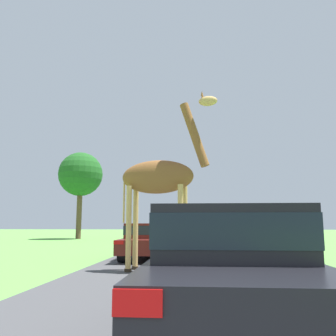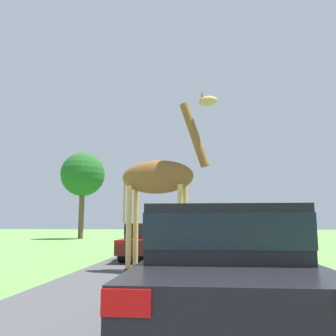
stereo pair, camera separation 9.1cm
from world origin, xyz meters
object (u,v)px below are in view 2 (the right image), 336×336
(car_lead_maroon, at_px, (223,272))
(car_far_ahead, at_px, (150,240))
(car_queue_right, at_px, (171,236))
(tree_centre_back, at_px, (83,175))
(car_queue_left, at_px, (184,232))
(car_verge_right, at_px, (236,234))
(giraffe_near_road, at_px, (161,180))

(car_lead_maroon, height_order, car_far_ahead, car_lead_maroon)
(car_lead_maroon, relative_size, car_far_ahead, 0.97)
(car_queue_right, xyz_separation_m, tree_centre_back, (-9.10, 12.43, 4.99))
(car_queue_left, bearing_deg, car_verge_right, -56.58)
(giraffe_near_road, distance_m, car_queue_left, 17.64)
(car_queue_right, bearing_deg, car_verge_right, 47.59)
(car_far_ahead, bearing_deg, giraffe_near_road, -77.22)
(car_verge_right, bearing_deg, giraffe_near_road, -104.97)
(car_lead_maroon, bearing_deg, car_queue_right, 97.21)
(giraffe_near_road, xyz_separation_m, car_queue_left, (-0.14, 17.53, -1.92))
(car_far_ahead, relative_size, tree_centre_back, 0.52)
(car_lead_maroon, height_order, car_queue_right, car_lead_maroon)
(giraffe_near_road, bearing_deg, car_lead_maroon, 22.15)
(car_lead_maroon, bearing_deg, car_verge_right, 84.25)
(tree_centre_back, bearing_deg, car_lead_maroon, -67.88)
(car_verge_right, relative_size, tree_centre_back, 0.53)
(car_lead_maroon, distance_m, car_far_ahead, 10.00)
(car_queue_left, relative_size, car_verge_right, 1.01)
(giraffe_near_road, bearing_deg, car_far_ahead, -158.08)
(giraffe_near_road, distance_m, car_queue_right, 8.51)
(car_lead_maroon, relative_size, tree_centre_back, 0.51)
(car_far_ahead, distance_m, tree_centre_back, 19.87)
(car_verge_right, bearing_deg, car_far_ahead, -115.05)
(giraffe_near_road, height_order, tree_centre_back, tree_centre_back)
(car_lead_maroon, xyz_separation_m, car_verge_right, (1.87, 18.52, -0.09))
(car_queue_right, bearing_deg, car_far_ahead, -94.89)
(car_lead_maroon, xyz_separation_m, car_far_ahead, (-2.24, 9.75, -0.09))
(car_queue_left, height_order, car_verge_right, car_verge_right)
(car_queue_right, xyz_separation_m, car_verge_right, (3.70, 4.05, 0.01))
(car_queue_right, bearing_deg, tree_centre_back, 126.23)
(car_queue_right, relative_size, tree_centre_back, 0.54)
(car_queue_right, bearing_deg, giraffe_near_road, -87.22)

